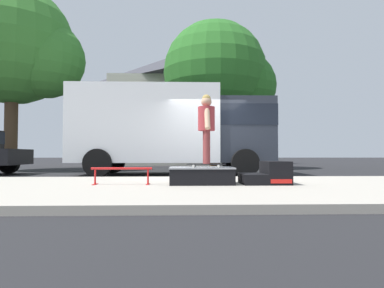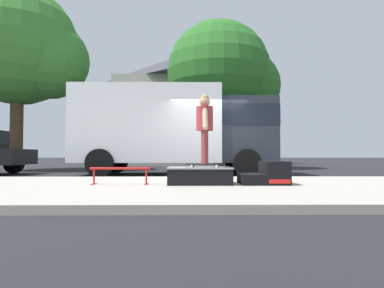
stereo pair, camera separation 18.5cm
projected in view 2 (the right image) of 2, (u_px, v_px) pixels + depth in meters
name	position (u px, v px, depth m)	size (l,w,h in m)	color
ground_plane	(212.00, 179.00, 9.32)	(140.00, 140.00, 0.00)	black
sidewalk_slab	(223.00, 188.00, 6.33)	(50.00, 5.00, 0.12)	#A8A093
skate_box	(200.00, 175.00, 6.55)	(1.28, 0.80, 0.34)	black
kicker_ramp	(267.00, 175.00, 6.57)	(0.93, 0.80, 0.46)	black
grind_rail	(120.00, 172.00, 6.50)	(1.21, 0.28, 0.34)	red
skateboard	(205.00, 164.00, 6.53)	(0.80, 0.35, 0.07)	black
skater_kid	(205.00, 123.00, 6.56)	(0.34, 0.72, 1.40)	brown
box_truck	(176.00, 127.00, 11.56)	(6.91, 2.63, 3.05)	white
street_tree_main	(25.00, 50.00, 14.92)	(5.93, 5.39, 8.41)	brown
street_tree_neighbour	(225.00, 76.00, 16.94)	(5.87, 5.34, 7.67)	brown
house_behind	(182.00, 108.00, 24.77)	(9.54, 8.23, 8.40)	beige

